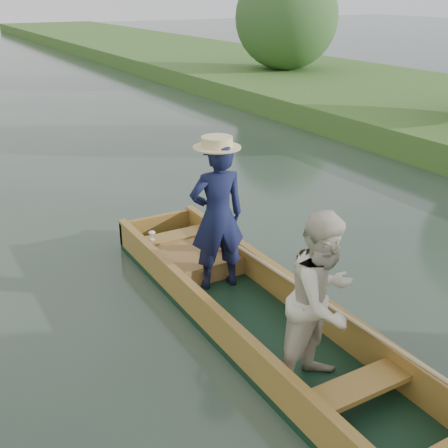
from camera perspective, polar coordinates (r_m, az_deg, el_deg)
ground at (r=6.10m, az=2.86°, el=-10.17°), size 120.00×120.00×0.00m
trees_far at (r=13.40m, az=-18.14°, el=17.59°), size 22.90×13.22×4.30m
punt at (r=5.73m, az=3.53°, el=-5.66°), size 1.12×5.00×1.85m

